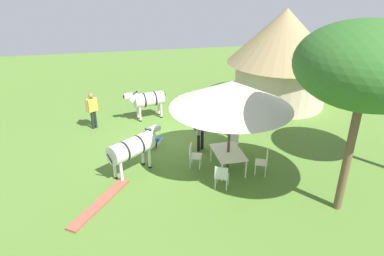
{
  "coord_description": "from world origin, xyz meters",
  "views": [
    {
      "loc": [
        13.08,
        -1.93,
        6.82
      ],
      "look_at": [
        0.91,
        0.53,
        1.0
      ],
      "focal_mm": 32.44,
      "sensor_mm": 36.0,
      "label": 1
    }
  ],
  "objects_px": {
    "patio_chair_near_lawn": "(222,176)",
    "zebra_nearest_camera": "(148,100)",
    "guest_beside_umbrella": "(199,129)",
    "patio_chair_east_end": "(264,161)",
    "zebra_toward_hut": "(133,148)",
    "shade_umbrella": "(231,94)",
    "acacia_tree_behind_hut": "(368,65)",
    "patio_chair_west_end": "(233,141)",
    "guest_behind_table": "(201,127)",
    "standing_watcher": "(92,107)",
    "thatched_hut": "(283,54)",
    "zebra_by_umbrella": "(237,110)",
    "patio_chair_near_hut": "(193,154)",
    "patio_dining_table": "(228,153)",
    "striped_lounge_chair": "(154,139)"
  },
  "relations": [
    {
      "from": "patio_chair_near_lawn",
      "to": "zebra_nearest_camera",
      "type": "relative_size",
      "value": 0.44
    },
    {
      "from": "guest_beside_umbrella",
      "to": "patio_chair_near_lawn",
      "type": "bearing_deg",
      "value": 16.9
    },
    {
      "from": "patio_chair_east_end",
      "to": "zebra_toward_hut",
      "type": "relative_size",
      "value": 0.45
    },
    {
      "from": "shade_umbrella",
      "to": "acacia_tree_behind_hut",
      "type": "distance_m",
      "value": 4.21
    },
    {
      "from": "patio_chair_east_end",
      "to": "acacia_tree_behind_hut",
      "type": "bearing_deg",
      "value": -121.99
    },
    {
      "from": "patio_chair_west_end",
      "to": "patio_chair_near_lawn",
      "type": "relative_size",
      "value": 1.0
    },
    {
      "from": "guest_behind_table",
      "to": "standing_watcher",
      "type": "xyz_separation_m",
      "value": [
        -2.9,
        -4.37,
        0.04
      ]
    },
    {
      "from": "thatched_hut",
      "to": "acacia_tree_behind_hut",
      "type": "height_order",
      "value": "acacia_tree_behind_hut"
    },
    {
      "from": "thatched_hut",
      "to": "zebra_by_umbrella",
      "type": "xyz_separation_m",
      "value": [
        2.93,
        -3.35,
        -1.7
      ]
    },
    {
      "from": "patio_chair_near_hut",
      "to": "guest_beside_umbrella",
      "type": "relative_size",
      "value": 0.58
    },
    {
      "from": "patio_chair_near_lawn",
      "to": "zebra_by_umbrella",
      "type": "xyz_separation_m",
      "value": [
        -4.29,
        1.9,
        0.49
      ]
    },
    {
      "from": "guest_beside_umbrella",
      "to": "standing_watcher",
      "type": "relative_size",
      "value": 0.92
    },
    {
      "from": "patio_chair_east_end",
      "to": "patio_dining_table",
      "type": "bearing_deg",
      "value": 90.0
    },
    {
      "from": "zebra_toward_hut",
      "to": "thatched_hut",
      "type": "bearing_deg",
      "value": 88.21
    },
    {
      "from": "patio_dining_table",
      "to": "zebra_toward_hut",
      "type": "relative_size",
      "value": 0.75
    },
    {
      "from": "patio_chair_west_end",
      "to": "patio_chair_east_end",
      "type": "bearing_deg",
      "value": 135.34
    },
    {
      "from": "patio_chair_east_end",
      "to": "zebra_by_umbrella",
      "type": "distance_m",
      "value": 3.71
    },
    {
      "from": "striped_lounge_chair",
      "to": "zebra_toward_hut",
      "type": "bearing_deg",
      "value": -89.45
    },
    {
      "from": "zebra_nearest_camera",
      "to": "acacia_tree_behind_hut",
      "type": "height_order",
      "value": "acacia_tree_behind_hut"
    },
    {
      "from": "patio_dining_table",
      "to": "patio_chair_east_end",
      "type": "height_order",
      "value": "patio_chair_east_end"
    },
    {
      "from": "striped_lounge_chair",
      "to": "acacia_tree_behind_hut",
      "type": "height_order",
      "value": "acacia_tree_behind_hut"
    },
    {
      "from": "patio_chair_near_lawn",
      "to": "zebra_nearest_camera",
      "type": "distance_m",
      "value": 6.76
    },
    {
      "from": "patio_dining_table",
      "to": "guest_beside_umbrella",
      "type": "height_order",
      "value": "guest_beside_umbrella"
    },
    {
      "from": "zebra_toward_hut",
      "to": "striped_lounge_chair",
      "type": "bearing_deg",
      "value": 118.91
    },
    {
      "from": "patio_chair_near_hut",
      "to": "acacia_tree_behind_hut",
      "type": "xyz_separation_m",
      "value": [
        3.28,
        3.89,
        3.98
      ]
    },
    {
      "from": "guest_behind_table",
      "to": "zebra_toward_hut",
      "type": "distance_m",
      "value": 3.05
    },
    {
      "from": "patio_chair_east_end",
      "to": "acacia_tree_behind_hut",
      "type": "relative_size",
      "value": 0.16
    },
    {
      "from": "thatched_hut",
      "to": "shade_umbrella",
      "type": "bearing_deg",
      "value": -37.61
    },
    {
      "from": "patio_chair_near_hut",
      "to": "patio_chair_near_lawn",
      "type": "distance_m",
      "value": 1.72
    },
    {
      "from": "thatched_hut",
      "to": "acacia_tree_behind_hut",
      "type": "distance_m",
      "value": 9.29
    },
    {
      "from": "patio_dining_table",
      "to": "standing_watcher",
      "type": "bearing_deg",
      "value": -133.22
    },
    {
      "from": "standing_watcher",
      "to": "zebra_toward_hut",
      "type": "distance_m",
      "value": 4.5
    },
    {
      "from": "thatched_hut",
      "to": "zebra_nearest_camera",
      "type": "height_order",
      "value": "thatched_hut"
    },
    {
      "from": "striped_lounge_chair",
      "to": "acacia_tree_behind_hut",
      "type": "bearing_deg",
      "value": -20.57
    },
    {
      "from": "guest_behind_table",
      "to": "patio_chair_near_lawn",
      "type": "bearing_deg",
      "value": -79.55
    },
    {
      "from": "zebra_toward_hut",
      "to": "acacia_tree_behind_hut",
      "type": "height_order",
      "value": "acacia_tree_behind_hut"
    },
    {
      "from": "shade_umbrella",
      "to": "guest_beside_umbrella",
      "type": "bearing_deg",
      "value": -155.85
    },
    {
      "from": "zebra_nearest_camera",
      "to": "acacia_tree_behind_hut",
      "type": "bearing_deg",
      "value": -161.41
    },
    {
      "from": "guest_behind_table",
      "to": "patio_dining_table",
      "type": "bearing_deg",
      "value": -61.49
    },
    {
      "from": "zebra_toward_hut",
      "to": "patio_dining_table",
      "type": "bearing_deg",
      "value": 45.26
    },
    {
      "from": "zebra_by_umbrella",
      "to": "acacia_tree_behind_hut",
      "type": "relative_size",
      "value": 0.34
    },
    {
      "from": "standing_watcher",
      "to": "patio_chair_near_lawn",
      "type": "bearing_deg",
      "value": 91.14
    },
    {
      "from": "thatched_hut",
      "to": "guest_beside_umbrella",
      "type": "bearing_deg",
      "value": -50.72
    },
    {
      "from": "shade_umbrella",
      "to": "zebra_by_umbrella",
      "type": "height_order",
      "value": "shade_umbrella"
    },
    {
      "from": "patio_chair_near_hut",
      "to": "zebra_by_umbrella",
      "type": "bearing_deg",
      "value": 157.89
    },
    {
      "from": "standing_watcher",
      "to": "acacia_tree_behind_hut",
      "type": "height_order",
      "value": "acacia_tree_behind_hut"
    },
    {
      "from": "patio_chair_near_hut",
      "to": "patio_chair_west_end",
      "type": "bearing_deg",
      "value": 133.07
    },
    {
      "from": "patio_chair_near_hut",
      "to": "zebra_toward_hut",
      "type": "xyz_separation_m",
      "value": [
        -0.03,
        -2.19,
        0.49
      ]
    },
    {
      "from": "zebra_by_umbrella",
      "to": "patio_chair_near_lawn",
      "type": "bearing_deg",
      "value": -84.87
    },
    {
      "from": "shade_umbrella",
      "to": "patio_chair_near_hut",
      "type": "xyz_separation_m",
      "value": [
        -0.46,
        -1.19,
        -2.41
      ]
    }
  ]
}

